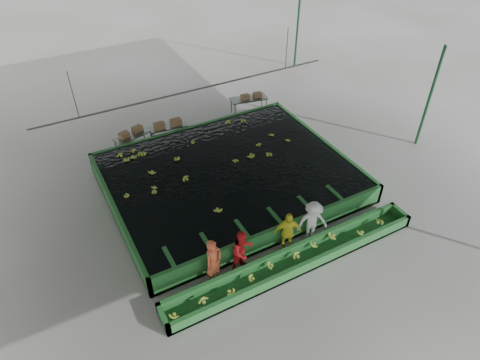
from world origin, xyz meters
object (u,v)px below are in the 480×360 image
worker_c (287,232)px  packing_table_left (134,142)px  worker_a (214,262)px  box_stack_mid (168,127)px  worker_d (312,222)px  box_stack_right (251,98)px  packing_table_mid (169,133)px  worker_b (243,251)px  sorting_trough (296,260)px  packing_table_right (249,105)px  box_stack_left (131,134)px  flotation_tank (229,177)px

worker_c → packing_table_left: (-2.88, 9.00, -0.47)m
worker_a → box_stack_mid: size_ratio=1.35×
worker_d → box_stack_right: (2.76, 9.36, 0.01)m
box_stack_mid → worker_a: bearing=-101.4°
worker_d → packing_table_mid: size_ratio=0.96×
packing_table_left → box_stack_mid: (1.75, -0.16, 0.43)m
worker_b → packing_table_left: size_ratio=0.95×
sorting_trough → packing_table_right: 10.93m
sorting_trough → packing_table_left: bearing=105.7°
packing_table_left → box_stack_right: bearing=3.1°
worker_a → packing_table_right: bearing=33.4°
worker_c → worker_b: bearing=-159.7°
worker_b → packing_table_left: (-1.06, 9.00, -0.45)m
box_stack_left → box_stack_mid: (1.79, -0.22, 0.02)m
worker_b → box_stack_left: size_ratio=1.42×
sorting_trough → worker_b: (-1.69, 0.80, 0.61)m
worker_b → box_stack_mid: 8.86m
packing_table_mid → box_stack_left: size_ratio=1.53×
worker_a → worker_b: (1.10, 0.00, -0.06)m
worker_d → worker_b: bearing=-160.9°
packing_table_right → flotation_tank: bearing=-127.1°
flotation_tank → worker_b: bearing=-111.5°
worker_a → worker_d: worker_a is taller
box_stack_left → box_stack_right: (6.79, 0.30, 0.08)m
packing_table_left → box_stack_right: (6.74, 0.36, 0.49)m
sorting_trough → worker_a: bearing=164.0°
packing_table_left → sorting_trough: bearing=-74.3°
packing_table_left → box_stack_right: 6.77m
packing_table_right → box_stack_mid: bearing=-173.1°
flotation_tank → packing_table_mid: bearing=101.6°
flotation_tank → worker_d: (1.23, -4.30, 0.44)m
worker_a → box_stack_mid: (1.79, 8.83, -0.08)m
box_stack_right → worker_a: bearing=-125.9°
packing_table_mid → packing_table_left: bearing=177.5°
worker_a → worker_c: size_ratio=1.05×
flotation_tank → box_stack_left: bearing=120.4°
packing_table_mid → box_stack_left: (-1.84, 0.14, 0.40)m
worker_a → worker_b: worker_a is taller
worker_a → worker_b: size_ratio=1.07×
worker_b → worker_d: worker_d is taller
worker_d → packing_table_right: (2.64, 9.42, -0.44)m
packing_table_mid → box_stack_mid: 0.43m
packing_table_right → box_stack_right: box_stack_right is taller
box_stack_mid → flotation_tank: bearing=-77.5°
packing_table_right → box_stack_right: bearing=-27.7°
worker_c → packing_table_mid: 8.99m
sorting_trough → box_stack_mid: bearing=95.9°
packing_table_left → box_stack_left: 0.42m
packing_table_left → box_stack_left: size_ratio=1.49×
packing_table_left → box_stack_mid: size_ratio=1.32×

